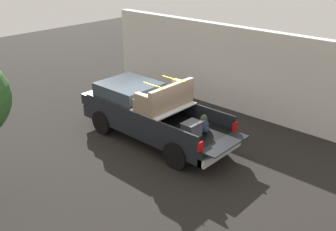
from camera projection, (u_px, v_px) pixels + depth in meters
ground_plane at (155, 140)px, 13.26m from camera, size 40.00×40.00×0.00m
pickup_truck at (148, 112)px, 13.09m from camera, size 6.05×2.06×2.23m
building_facade at (221, 66)px, 15.58m from camera, size 11.61×0.36×3.39m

